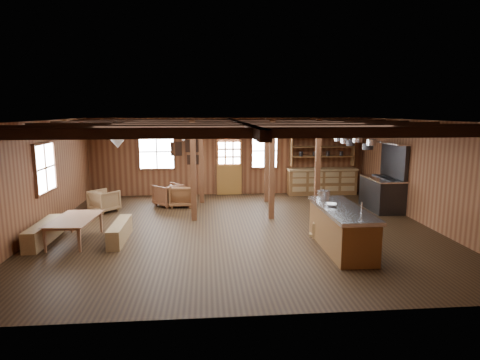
{
  "coord_description": "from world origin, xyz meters",
  "views": [
    {
      "loc": [
        -0.86,
        -10.04,
        3.03
      ],
      "look_at": [
        0.04,
        0.32,
        1.24
      ],
      "focal_mm": 30.0,
      "sensor_mm": 36.0,
      "label": 1
    }
  ],
  "objects_px": {
    "commercial_range": "(384,188)",
    "armchair_b": "(181,196)",
    "dining_table": "(76,230)",
    "armchair_a": "(168,195)",
    "armchair_c": "(104,201)",
    "kitchen_island": "(341,228)"
  },
  "relations": [
    {
      "from": "commercial_range",
      "to": "dining_table",
      "type": "relative_size",
      "value": 1.29
    },
    {
      "from": "kitchen_island",
      "to": "armchair_c",
      "type": "height_order",
      "value": "kitchen_island"
    },
    {
      "from": "dining_table",
      "to": "armchair_c",
      "type": "distance_m",
      "value": 2.91
    },
    {
      "from": "dining_table",
      "to": "armchair_a",
      "type": "xyz_separation_m",
      "value": [
        1.82,
        3.5,
        0.07
      ]
    },
    {
      "from": "armchair_b",
      "to": "armchair_c",
      "type": "height_order",
      "value": "armchair_b"
    },
    {
      "from": "armchair_b",
      "to": "armchair_c",
      "type": "distance_m",
      "value": 2.36
    },
    {
      "from": "armchair_b",
      "to": "commercial_range",
      "type": "bearing_deg",
      "value": 170.77
    },
    {
      "from": "dining_table",
      "to": "armchair_a",
      "type": "bearing_deg",
      "value": -23.91
    },
    {
      "from": "kitchen_island",
      "to": "armchair_b",
      "type": "bearing_deg",
      "value": 130.83
    },
    {
      "from": "kitchen_island",
      "to": "armchair_b",
      "type": "distance_m",
      "value": 5.79
    },
    {
      "from": "armchair_c",
      "to": "armchair_a",
      "type": "bearing_deg",
      "value": -122.31
    },
    {
      "from": "dining_table",
      "to": "armchair_b",
      "type": "height_order",
      "value": "armchair_b"
    },
    {
      "from": "kitchen_island",
      "to": "armchair_b",
      "type": "height_order",
      "value": "kitchen_island"
    },
    {
      "from": "armchair_c",
      "to": "kitchen_island",
      "type": "bearing_deg",
      "value": -172.7
    },
    {
      "from": "kitchen_island",
      "to": "armchair_c",
      "type": "distance_m",
      "value": 7.23
    },
    {
      "from": "commercial_range",
      "to": "armchair_b",
      "type": "distance_m",
      "value": 6.38
    },
    {
      "from": "commercial_range",
      "to": "dining_table",
      "type": "xyz_separation_m",
      "value": [
        -8.54,
        -2.42,
        -0.38
      ]
    },
    {
      "from": "kitchen_island",
      "to": "armchair_a",
      "type": "relative_size",
      "value": 3.18
    },
    {
      "from": "dining_table",
      "to": "kitchen_island",
      "type": "bearing_deg",
      "value": -95.92
    },
    {
      "from": "armchair_a",
      "to": "armchair_c",
      "type": "height_order",
      "value": "armchair_a"
    },
    {
      "from": "commercial_range",
      "to": "armchair_b",
      "type": "xyz_separation_m",
      "value": [
        -6.3,
        0.96,
        -0.32
      ]
    },
    {
      "from": "commercial_range",
      "to": "armchair_b",
      "type": "height_order",
      "value": "commercial_range"
    }
  ]
}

